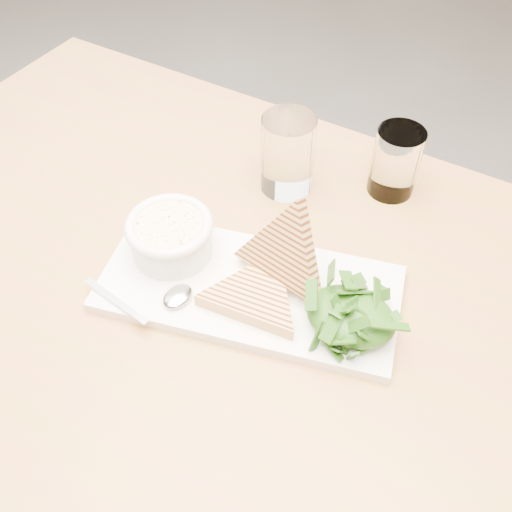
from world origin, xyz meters
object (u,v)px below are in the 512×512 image
at_px(soup_bowl, 172,240).
at_px(glass_far, 396,162).
at_px(platter, 249,289).
at_px(table_top, 206,287).
at_px(glass_near, 288,154).

relative_size(soup_bowl, glass_far, 1.00).
bearing_deg(platter, glass_far, 68.23).
height_order(table_top, glass_far, glass_far).
relative_size(table_top, platter, 3.11).
bearing_deg(table_top, platter, 1.96).
xyz_separation_m(glass_near, glass_far, (0.14, 0.06, -0.01)).
bearing_deg(glass_far, soup_bowl, -130.87).
relative_size(platter, glass_far, 3.59).
distance_m(table_top, glass_near, 0.23).
distance_m(platter, glass_far, 0.29).
distance_m(soup_bowl, glass_near, 0.21).
bearing_deg(glass_near, table_top, -96.87).
height_order(platter, soup_bowl, soup_bowl).
bearing_deg(table_top, glass_far, 57.71).
relative_size(platter, glass_near, 3.16).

